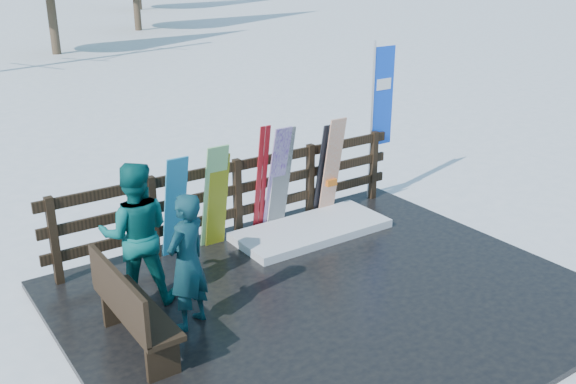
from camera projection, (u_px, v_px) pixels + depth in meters
ground at (331, 302)px, 7.77m from camera, size 700.00×700.00×0.00m
deck at (331, 299)px, 7.75m from camera, size 6.00×5.00×0.08m
fence at (237, 192)px, 9.20m from camera, size 5.60×0.10×1.15m
snow_patch at (311, 230)px, 9.42m from camera, size 2.30×1.00×0.12m
bench at (130, 307)px, 6.51m from camera, size 0.41×1.50×0.97m
snowboard_0 at (175, 208)px, 8.43m from camera, size 0.30×0.39×1.47m
snowboard_1 at (214, 197)px, 8.74m from camera, size 0.32×0.37×1.52m
snowboard_2 at (217, 201)px, 8.78m from camera, size 0.29×0.29×1.38m
snowboard_3 at (277, 179)px, 9.26m from camera, size 0.27×0.43×1.62m
snowboard_4 at (281, 179)px, 9.30m from camera, size 0.30×0.34×1.60m
snowboard_5 at (332, 168)px, 9.81m from camera, size 0.29×0.30×1.59m
ski_pair_a at (261, 180)px, 9.19m from camera, size 0.16×0.29×1.65m
ski_pair_b at (322, 171)px, 9.81m from camera, size 0.17×0.29×1.50m
rental_flag at (380, 103)px, 10.35m from camera, size 0.45×0.04×2.60m
person_front at (187, 262)px, 6.88m from camera, size 0.67×0.58×1.56m
person_back at (136, 234)px, 7.36m from camera, size 1.03×0.93×1.72m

